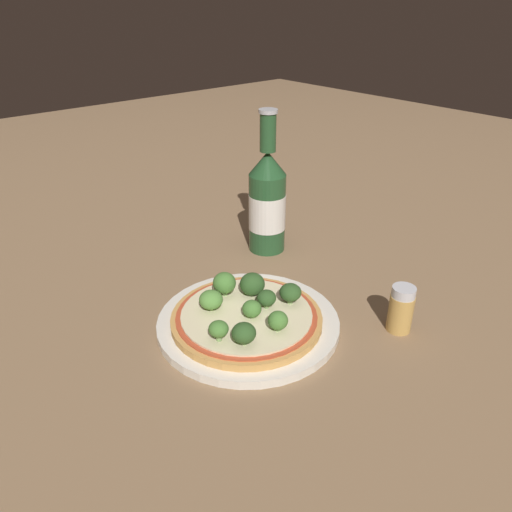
# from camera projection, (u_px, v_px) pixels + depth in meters

# --- Properties ---
(ground_plane) EXTENTS (3.00, 3.00, 0.00)m
(ground_plane) POSITION_uv_depth(u_px,v_px,m) (238.00, 319.00, 0.70)
(ground_plane) COLOR #846647
(plate) EXTENTS (0.25, 0.25, 0.01)m
(plate) POSITION_uv_depth(u_px,v_px,m) (247.00, 323.00, 0.68)
(plate) COLOR silver
(plate) RESTS_ON ground_plane
(pizza) EXTENTS (0.20, 0.20, 0.01)m
(pizza) POSITION_uv_depth(u_px,v_px,m) (247.00, 317.00, 0.67)
(pizza) COLOR tan
(pizza) RESTS_ON plate
(broccoli_floret_0) EXTENTS (0.02, 0.02, 0.03)m
(broccoli_floret_0) POSITION_uv_depth(u_px,v_px,m) (219.00, 329.00, 0.60)
(broccoli_floret_0) COLOR #7A9E5B
(broccoli_floret_0) RESTS_ON pizza
(broccoli_floret_1) EXTENTS (0.03, 0.03, 0.03)m
(broccoli_floret_1) POSITION_uv_depth(u_px,v_px,m) (211.00, 300.00, 0.66)
(broccoli_floret_1) COLOR #7A9E5B
(broccoli_floret_1) RESTS_ON pizza
(broccoli_floret_2) EXTENTS (0.03, 0.03, 0.03)m
(broccoli_floret_2) POSITION_uv_depth(u_px,v_px,m) (277.00, 321.00, 0.62)
(broccoli_floret_2) COLOR #7A9E5B
(broccoli_floret_2) RESTS_ON pizza
(broccoli_floret_3) EXTENTS (0.03, 0.03, 0.02)m
(broccoli_floret_3) POSITION_uv_depth(u_px,v_px,m) (252.00, 309.00, 0.65)
(broccoli_floret_3) COLOR #7A9E5B
(broccoli_floret_3) RESTS_ON pizza
(broccoli_floret_4) EXTENTS (0.03, 0.03, 0.03)m
(broccoli_floret_4) POSITION_uv_depth(u_px,v_px,m) (290.00, 292.00, 0.68)
(broccoli_floret_4) COLOR #7A9E5B
(broccoli_floret_4) RESTS_ON pizza
(broccoli_floret_5) EXTENTS (0.03, 0.03, 0.04)m
(broccoli_floret_5) POSITION_uv_depth(u_px,v_px,m) (223.00, 284.00, 0.69)
(broccoli_floret_5) COLOR #7A9E5B
(broccoli_floret_5) RESTS_ON pizza
(broccoli_floret_6) EXTENTS (0.03, 0.03, 0.03)m
(broccoli_floret_6) POSITION_uv_depth(u_px,v_px,m) (244.00, 333.00, 0.60)
(broccoli_floret_6) COLOR #7A9E5B
(broccoli_floret_6) RESTS_ON pizza
(broccoli_floret_7) EXTENTS (0.03, 0.03, 0.03)m
(broccoli_floret_7) POSITION_uv_depth(u_px,v_px,m) (267.00, 298.00, 0.67)
(broccoli_floret_7) COLOR #7A9E5B
(broccoli_floret_7) RESTS_ON pizza
(broccoli_floret_8) EXTENTS (0.04, 0.04, 0.03)m
(broccoli_floret_8) POSITION_uv_depth(u_px,v_px,m) (252.00, 284.00, 0.70)
(broccoli_floret_8) COLOR #7A9E5B
(broccoli_floret_8) RESTS_ON pizza
(beer_bottle) EXTENTS (0.06, 0.06, 0.24)m
(beer_bottle) POSITION_uv_depth(u_px,v_px,m) (267.00, 201.00, 0.84)
(beer_bottle) COLOR #234C28
(beer_bottle) RESTS_ON ground_plane
(pepper_shaker) EXTENTS (0.03, 0.03, 0.07)m
(pepper_shaker) POSITION_uv_depth(u_px,v_px,m) (401.00, 309.00, 0.66)
(pepper_shaker) COLOR tan
(pepper_shaker) RESTS_ON ground_plane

